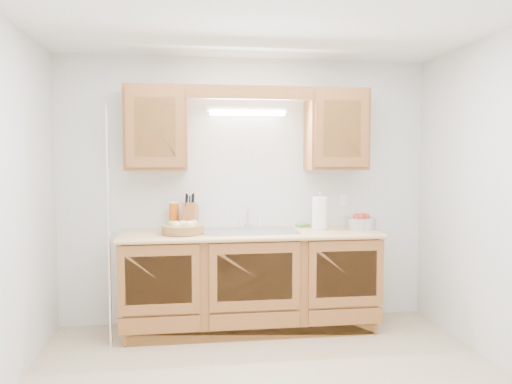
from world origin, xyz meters
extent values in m
plane|color=white|center=(0.00, 0.00, 2.50)|extent=(3.50, 3.50, 0.00)
cube|color=silver|center=(0.00, 1.50, 1.25)|extent=(3.50, 0.02, 2.50)
cube|color=silver|center=(0.00, -1.50, 1.25)|extent=(3.50, 0.02, 2.50)
cube|color=brown|center=(0.00, 1.20, 0.44)|extent=(2.20, 0.60, 0.86)
cube|color=tan|center=(0.00, 1.19, 0.88)|extent=(2.30, 0.63, 0.04)
cube|color=brown|center=(-0.83, 1.33, 1.83)|extent=(0.55, 0.33, 0.75)
cube|color=brown|center=(0.83, 1.33, 1.83)|extent=(0.55, 0.33, 0.75)
cube|color=brown|center=(0.00, 1.19, 2.14)|extent=(2.20, 0.05, 0.12)
cylinder|color=white|center=(0.00, 1.40, 1.98)|extent=(0.70, 0.05, 0.05)
cube|color=white|center=(0.00, 1.43, 2.01)|extent=(0.76, 0.06, 0.05)
cube|color=#9E9EA3|center=(0.00, 1.21, 0.90)|extent=(0.84, 0.46, 0.01)
cube|color=#9E9EA3|center=(-0.21, 1.21, 0.82)|extent=(0.39, 0.40, 0.16)
cube|color=#9E9EA3|center=(0.21, 1.21, 0.82)|extent=(0.39, 0.40, 0.16)
cylinder|color=silver|center=(0.00, 1.41, 0.92)|extent=(0.06, 0.06, 0.04)
cylinder|color=silver|center=(0.00, 1.41, 1.00)|extent=(0.02, 0.02, 0.16)
cylinder|color=silver|center=(0.00, 1.35, 1.09)|extent=(0.02, 0.12, 0.02)
cylinder|color=white|center=(0.12, 1.41, 0.96)|extent=(0.03, 0.03, 0.12)
cylinder|color=silver|center=(-1.20, 0.94, 1.00)|extent=(0.03, 0.03, 2.00)
cube|color=white|center=(0.95, 1.49, 1.15)|extent=(0.08, 0.01, 0.12)
cylinder|color=#9E793F|center=(-0.60, 1.14, 0.94)|extent=(0.45, 0.45, 0.07)
sphere|color=#D8C67F|center=(-0.66, 1.10, 0.97)|extent=(0.09, 0.09, 0.09)
sphere|color=#D8C67F|center=(-0.55, 1.09, 0.97)|extent=(0.09, 0.09, 0.09)
sphere|color=tan|center=(-0.51, 1.18, 0.97)|extent=(0.09, 0.09, 0.09)
sphere|color=#A22412|center=(-0.62, 1.21, 0.97)|extent=(0.08, 0.08, 0.08)
sphere|color=#72A53F|center=(-0.70, 1.17, 0.97)|extent=(0.08, 0.08, 0.08)
sphere|color=#D8C67F|center=(-0.60, 1.13, 0.97)|extent=(0.09, 0.09, 0.09)
sphere|color=#A22412|center=(-0.57, 1.24, 0.97)|extent=(0.08, 0.08, 0.08)
cube|color=brown|center=(-0.54, 1.34, 1.02)|extent=(0.17, 0.23, 0.27)
cylinder|color=black|center=(-0.57, 1.31, 1.17)|extent=(0.02, 0.04, 0.10)
cylinder|color=black|center=(-0.54, 1.31, 1.17)|extent=(0.02, 0.04, 0.10)
cylinder|color=black|center=(-0.51, 1.31, 1.18)|extent=(0.02, 0.04, 0.10)
cylinder|color=black|center=(-0.56, 1.36, 1.18)|extent=(0.02, 0.04, 0.10)
cylinder|color=black|center=(-0.52, 1.36, 1.18)|extent=(0.02, 0.04, 0.10)
cylinder|color=black|center=(-0.57, 1.39, 1.19)|extent=(0.02, 0.04, 0.10)
cylinder|color=black|center=(-0.51, 1.39, 1.19)|extent=(0.02, 0.04, 0.10)
cylinder|color=#D2590B|center=(-0.68, 1.39, 1.02)|extent=(0.11, 0.11, 0.25)
cylinder|color=white|center=(-0.68, 1.39, 1.15)|extent=(0.09, 0.09, 0.01)
imported|color=blue|center=(-0.54, 1.36, 0.99)|extent=(0.10, 0.11, 0.19)
cube|color=#CC333F|center=(0.54, 1.44, 0.90)|extent=(0.14, 0.12, 0.01)
cube|color=green|center=(0.54, 1.44, 0.91)|extent=(0.14, 0.12, 0.02)
cylinder|color=silver|center=(0.65, 1.23, 0.91)|extent=(0.17, 0.17, 0.01)
cylinder|color=silver|center=(0.65, 1.23, 1.07)|extent=(0.02, 0.02, 0.34)
cylinder|color=white|center=(0.65, 1.23, 1.06)|extent=(0.16, 0.16, 0.29)
sphere|color=silver|center=(0.65, 1.23, 1.24)|extent=(0.02, 0.02, 0.02)
cylinder|color=silver|center=(1.03, 1.20, 0.96)|extent=(0.38, 0.38, 0.11)
sphere|color=#A22412|center=(1.00, 1.20, 1.01)|extent=(0.08, 0.08, 0.08)
sphere|color=#A22412|center=(1.06, 1.22, 1.01)|extent=(0.08, 0.08, 0.08)
sphere|color=#A22412|center=(1.03, 1.16, 1.01)|extent=(0.08, 0.08, 0.08)
sphere|color=#A22412|center=(1.07, 1.18, 1.01)|extent=(0.08, 0.08, 0.08)
camera|label=1|loc=(-0.55, -3.23, 1.56)|focal=35.00mm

